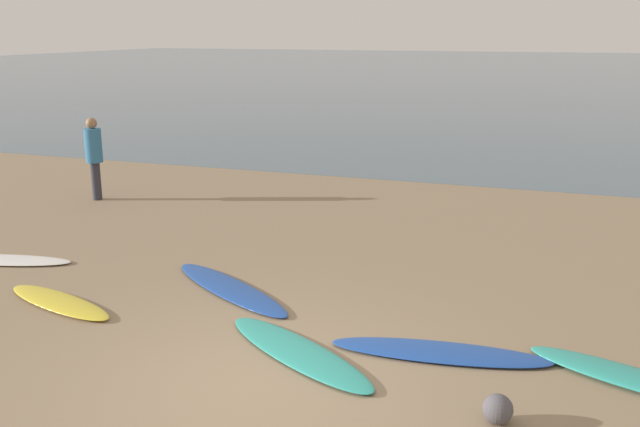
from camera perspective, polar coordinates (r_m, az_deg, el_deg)
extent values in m
cube|color=#8C7559|center=(16.65, 9.06, 1.82)|extent=(120.00, 120.00, 0.20)
cube|color=#475B6B|center=(66.54, 17.06, 11.15)|extent=(140.00, 100.00, 0.01)
ellipsoid|color=white|center=(12.27, -24.50, -3.47)|extent=(2.34, 1.04, 0.06)
ellipsoid|color=yellow|center=(10.12, -20.54, -6.78)|extent=(2.10, 1.08, 0.08)
ellipsoid|color=#1E479E|center=(10.06, -7.36, -6.07)|extent=(2.58, 1.90, 0.06)
ellipsoid|color=teal|center=(8.13, -1.82, -11.22)|extent=(2.41, 1.79, 0.07)
ellipsoid|color=#1E479E|center=(8.23, 9.77, -11.09)|extent=(2.56, 0.86, 0.07)
ellipsoid|color=teal|center=(8.24, 23.88, -12.10)|extent=(2.21, 1.27, 0.10)
cylinder|color=#2D2D38|center=(15.87, -17.80, 2.55)|extent=(0.20, 0.20, 0.83)
cylinder|color=teal|center=(15.73, -18.02, 5.30)|extent=(0.36, 0.36, 0.72)
sphere|color=#936B4C|center=(15.67, -18.16, 7.02)|extent=(0.23, 0.23, 0.23)
sphere|color=#4F4C51|center=(7.02, 14.32, -15.21)|extent=(0.29, 0.29, 0.29)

